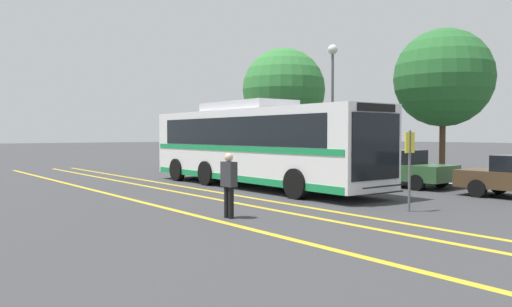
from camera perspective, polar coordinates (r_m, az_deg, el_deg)
name	(u,v)px	position (r m, az deg, el deg)	size (l,w,h in m)	color
ground_plane	(273,188)	(19.46, 1.91, -4.00)	(220.00, 220.00, 0.00)	#38383A
lane_strip_0	(209,191)	(18.64, -5.36, -4.27)	(0.20, 31.93, 0.01)	gold
lane_strip_1	(183,193)	(18.07, -8.34, -4.49)	(0.20, 31.93, 0.01)	gold
lane_strip_2	(125,198)	(17.10, -14.78, -4.92)	(0.20, 31.93, 0.01)	gold
curb_strip	(358,177)	(24.14, 11.60, -2.65)	(39.93, 0.36, 0.15)	#99999E
transit_bus	(256,143)	(19.80, -0.03, 1.19)	(12.27, 2.73, 3.42)	white
parked_car_0	(199,157)	(32.36, -6.49, -0.37)	(4.33, 2.26, 1.26)	#335B33
parked_car_1	(250,158)	(28.39, -0.67, -0.51)	(4.50, 2.04, 1.53)	#335B33
parked_car_2	(314,162)	(24.29, 6.59, -1.02)	(4.47, 1.95, 1.48)	black
parked_car_3	(399,168)	(20.99, 16.07, -1.61)	(4.31, 1.98, 1.47)	#335B33
pedestrian_0	(229,181)	(12.52, -3.12, -3.20)	(0.43, 0.25, 1.63)	black
bus_stop_sign	(410,160)	(14.15, 17.15, -0.74)	(0.07, 0.40, 2.21)	#59595E
street_lamp	(333,80)	(27.03, 8.74, 8.34)	(0.52, 0.52, 6.85)	#59595E
tree_0	(443,78)	(25.36, 20.62, 8.09)	(4.61, 4.61, 7.07)	#513823
tree_1	(284,90)	(30.29, 3.18, 7.26)	(4.98, 4.98, 7.27)	#513823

